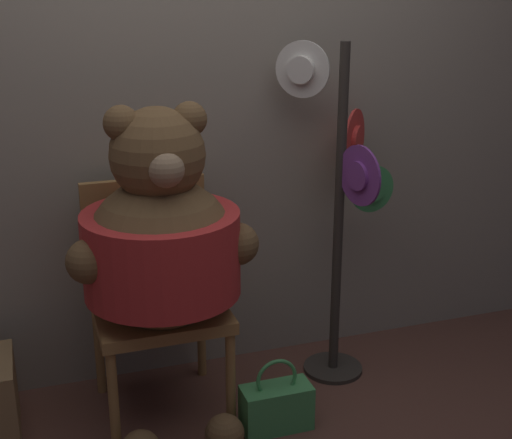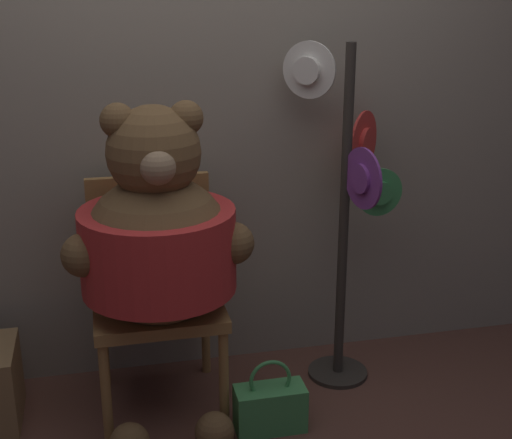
% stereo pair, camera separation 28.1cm
% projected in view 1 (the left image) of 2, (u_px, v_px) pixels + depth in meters
% --- Properties ---
extents(wall_back, '(8.00, 0.10, 2.65)m').
position_uv_depth(wall_back, '(191.00, 89.00, 3.12)').
color(wall_back, gray).
rests_on(wall_back, ground_plane).
extents(chair, '(0.53, 0.54, 0.98)m').
position_uv_depth(chair, '(154.00, 288.00, 3.01)').
color(chair, '#9E703D').
rests_on(chair, ground_plane).
extents(teddy_bear, '(0.75, 0.66, 1.35)m').
position_uv_depth(teddy_bear, '(162.00, 244.00, 2.77)').
color(teddy_bear, brown).
rests_on(teddy_bear, ground_plane).
extents(hat_display_rack, '(0.51, 0.50, 1.54)m').
position_uv_depth(hat_display_rack, '(342.00, 196.00, 3.18)').
color(hat_display_rack, '#332D28').
rests_on(hat_display_rack, ground_plane).
extents(handbag_on_ground, '(0.29, 0.14, 0.32)m').
position_uv_depth(handbag_on_ground, '(276.00, 406.00, 2.95)').
color(handbag_on_ground, '#479E56').
rests_on(handbag_on_ground, ground_plane).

